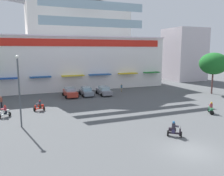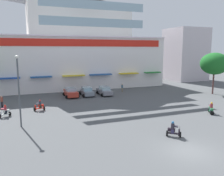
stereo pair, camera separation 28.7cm
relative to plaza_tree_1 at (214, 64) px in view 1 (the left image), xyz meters
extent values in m
plane|color=#505254|center=(-20.28, -5.21, -5.48)|extent=(128.00, 128.00, 0.00)
cube|color=white|center=(-20.28, 18.60, -0.31)|extent=(34.74, 13.62, 10.35)
cube|color=white|center=(-20.28, 19.28, 8.38)|extent=(20.49, 12.26, 7.04)
cube|color=red|center=(-20.28, 11.73, 3.76)|extent=(31.96, 0.12, 1.33)
cube|color=white|center=(-20.28, 11.69, 4.99)|extent=(34.74, 0.70, 0.24)
cube|color=#1C459C|center=(-34.69, 11.24, -2.37)|extent=(4.42, 1.10, 0.20)
cube|color=#1D4D8C|center=(-28.94, 11.24, -2.37)|extent=(3.73, 1.10, 0.20)
cube|color=gold|center=(-23.04, 11.24, -2.37)|extent=(4.20, 1.10, 0.20)
cube|color=#275290|center=(-17.66, 11.24, -2.37)|extent=(4.41, 1.10, 0.20)
cube|color=gold|center=(-11.55, 11.24, -2.37)|extent=(4.09, 1.10, 0.20)
cube|color=#227B31|center=(-5.86, 11.24, -2.37)|extent=(3.59, 1.10, 0.20)
cube|color=#99B7C6|center=(-20.28, 6.30, 6.98)|extent=(18.03, 0.08, 1.41)
cube|color=#99B7C6|center=(-20.28, 6.30, 9.79)|extent=(18.03, 0.08, 1.41)
cube|color=silver|center=(8.40, 18.64, 1.23)|extent=(8.89, 8.92, 13.42)
cylinder|color=brown|center=(0.00, 0.00, -3.59)|extent=(0.28, 0.28, 3.78)
ellipsoid|color=#1C6525|center=(0.00, 0.00, 0.01)|extent=(4.90, 5.08, 3.90)
cube|color=#B73728|center=(-24.61, 6.75, -4.82)|extent=(1.83, 4.50, 0.79)
cube|color=#9CB4C6|center=(-24.61, 6.75, -4.16)|extent=(1.55, 2.26, 0.51)
cylinder|color=black|center=(-25.48, 8.15, -5.18)|extent=(0.60, 0.17, 0.60)
cylinder|color=black|center=(-23.70, 8.12, -5.18)|extent=(0.60, 0.17, 0.60)
cylinder|color=black|center=(-25.51, 5.37, -5.18)|extent=(0.60, 0.17, 0.60)
cylinder|color=black|center=(-23.73, 5.35, -5.18)|extent=(0.60, 0.17, 0.60)
cube|color=gray|center=(-21.79, 6.74, -4.87)|extent=(1.79, 4.49, 0.70)
cube|color=#8DB3C3|center=(-21.79, 6.74, -4.25)|extent=(1.49, 2.26, 0.52)
cylinder|color=black|center=(-22.57, 8.14, -5.18)|extent=(0.61, 0.18, 0.60)
cylinder|color=black|center=(-20.92, 8.09, -5.18)|extent=(0.61, 0.18, 0.60)
cylinder|color=black|center=(-22.66, 5.39, -5.18)|extent=(0.61, 0.18, 0.60)
cylinder|color=black|center=(-21.01, 5.34, -5.18)|extent=(0.61, 0.18, 0.60)
cube|color=gray|center=(-18.69, 6.19, -4.87)|extent=(1.76, 4.41, 0.68)
cube|color=#9FBBC5|center=(-18.69, 6.19, -4.25)|extent=(1.48, 2.22, 0.57)
cylinder|color=black|center=(-19.50, 7.57, -5.18)|extent=(0.60, 0.18, 0.60)
cylinder|color=black|center=(-17.82, 7.54, -5.18)|extent=(0.60, 0.18, 0.60)
cylinder|color=black|center=(-19.55, 4.85, -5.18)|extent=(0.60, 0.18, 0.60)
cylinder|color=black|center=(-17.88, 4.82, -5.18)|extent=(0.60, 0.18, 0.60)
cylinder|color=black|center=(-30.97, -0.96, -5.22)|extent=(0.24, 0.54, 0.52)
cylinder|color=black|center=(-29.73, -0.71, -5.22)|extent=(0.24, 0.54, 0.52)
cube|color=red|center=(-30.35, -0.83, -5.16)|extent=(1.14, 0.49, 0.10)
cube|color=red|center=(-30.13, -0.79, -4.82)|extent=(0.75, 0.43, 0.28)
cube|color=red|center=(-30.85, -0.93, -5.01)|extent=(0.20, 0.34, 0.65)
cylinder|color=black|center=(-30.87, -0.94, -4.48)|extent=(0.14, 0.52, 0.04)
cube|color=black|center=(-30.23, -0.81, -4.94)|extent=(0.34, 0.37, 0.36)
cylinder|color=#33343F|center=(-30.23, -0.81, -4.51)|extent=(0.38, 0.38, 0.50)
sphere|color=red|center=(-30.23, -0.81, -4.14)|extent=(0.25, 0.25, 0.25)
cube|color=#33343F|center=(-30.50, -0.86, -4.48)|extent=(0.50, 0.42, 0.10)
cylinder|color=black|center=(-33.90, -2.03, -5.22)|extent=(0.37, 0.52, 0.52)
cube|color=silver|center=(-34.45, -2.33, -5.16)|extent=(1.09, 0.77, 0.10)
cube|color=silver|center=(-34.25, -2.22, -4.79)|extent=(0.75, 0.60, 0.28)
cube|color=silver|center=(-34.88, -2.57, -4.99)|extent=(0.28, 0.35, 0.68)
cylinder|color=black|center=(-34.90, -2.58, -4.45)|extent=(0.28, 0.47, 0.04)
cube|color=black|center=(-34.34, -2.27, -4.91)|extent=(0.40, 0.42, 0.36)
cylinder|color=#9A333E|center=(-34.34, -2.27, -4.48)|extent=(0.43, 0.43, 0.48)
sphere|color=red|center=(-34.34, -2.27, -4.13)|extent=(0.25, 0.25, 0.25)
cube|color=#9A333E|center=(-34.58, -2.40, -4.46)|extent=(0.55, 0.51, 0.10)
cylinder|color=black|center=(-19.08, -15.52, -5.22)|extent=(0.44, 0.49, 0.52)
cylinder|color=black|center=(-20.00, -14.76, -5.22)|extent=(0.44, 0.49, 0.52)
cube|color=black|center=(-19.54, -15.14, -5.16)|extent=(0.99, 0.89, 0.10)
cube|color=black|center=(-19.71, -15.00, -4.84)|extent=(0.71, 0.66, 0.28)
cube|color=black|center=(-19.17, -15.44, -5.03)|extent=(0.31, 0.34, 0.64)
cylinder|color=black|center=(-19.15, -15.46, -4.50)|extent=(0.36, 0.42, 0.04)
cube|color=#2F2A4C|center=(-19.63, -15.06, -4.96)|extent=(0.42, 0.43, 0.36)
cylinder|color=#29252F|center=(-19.63, -15.06, -4.51)|extent=(0.45, 0.45, 0.54)
sphere|color=#28659C|center=(-19.63, -15.06, -4.13)|extent=(0.25, 0.25, 0.25)
cube|color=#29252F|center=(-19.43, -15.23, -4.48)|extent=(0.56, 0.54, 0.10)
cylinder|color=black|center=(-10.02, -9.74, -5.22)|extent=(0.51, 0.40, 0.52)
cylinder|color=black|center=(-10.72, -10.81, -5.22)|extent=(0.51, 0.40, 0.52)
cube|color=#308A4F|center=(-10.37, -10.27, -5.16)|extent=(0.85, 1.10, 0.10)
cube|color=#308A4F|center=(-10.49, -10.47, -4.84)|extent=(0.64, 0.76, 0.28)
cube|color=#308A4F|center=(-10.09, -9.84, -5.02)|extent=(0.34, 0.29, 0.64)
cylinder|color=black|center=(-10.08, -9.82, -4.50)|extent=(0.46, 0.31, 0.04)
cube|color=#301C53|center=(-10.44, -10.38, -4.96)|extent=(0.42, 0.41, 0.36)
cylinder|color=maroon|center=(-10.44, -10.38, -4.49)|extent=(0.44, 0.44, 0.57)
sphere|color=gold|center=(-10.44, -10.38, -4.09)|extent=(0.25, 0.25, 0.25)
cube|color=maroon|center=(-10.28, -10.14, -4.46)|extent=(0.52, 0.55, 0.10)
cylinder|color=black|center=(-35.04, 2.88, -5.07)|extent=(0.28, 0.28, 0.83)
cylinder|color=brown|center=(-35.04, 2.88, -4.36)|extent=(0.46, 0.46, 0.58)
sphere|color=tan|center=(-35.04, 2.88, -3.95)|extent=(0.24, 0.24, 0.24)
cylinder|color=#7D684F|center=(-14.61, 7.66, -5.07)|extent=(0.27, 0.27, 0.83)
cylinder|color=#40647B|center=(-14.61, 7.66, -4.39)|extent=(0.43, 0.43, 0.53)
sphere|color=tan|center=(-14.61, 7.66, -4.01)|extent=(0.24, 0.24, 0.24)
cylinder|color=#474C51|center=(-32.65, -6.95, -1.94)|extent=(0.16, 0.16, 7.09)
ellipsoid|color=silver|center=(-32.65, -6.95, 1.78)|extent=(0.40, 0.40, 0.28)
camera|label=1|loc=(-32.70, -32.13, 2.48)|focal=37.51mm
camera|label=2|loc=(-32.43, -32.24, 2.48)|focal=37.51mm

